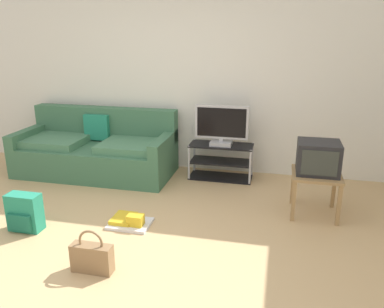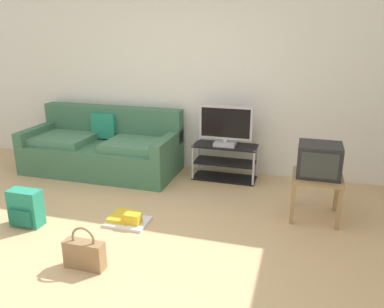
% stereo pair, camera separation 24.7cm
% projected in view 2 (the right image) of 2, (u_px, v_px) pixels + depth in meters
% --- Properties ---
extents(ground_plane, '(9.00, 9.80, 0.02)m').
position_uv_depth(ground_plane, '(109.00, 252.00, 3.53)').
color(ground_plane, tan).
extents(wall_back, '(9.00, 0.10, 2.70)m').
position_uv_depth(wall_back, '(188.00, 73.00, 5.35)').
color(wall_back, silver).
rests_on(wall_back, ground_plane).
extents(couch, '(2.13, 0.95, 0.87)m').
position_uv_depth(couch, '(103.00, 149.00, 5.47)').
color(couch, '#3D6B4C').
rests_on(couch, ground_plane).
extents(tv_stand, '(0.84, 0.37, 0.47)m').
position_uv_depth(tv_stand, '(225.00, 162.00, 5.18)').
color(tv_stand, black).
rests_on(tv_stand, ground_plane).
extents(flat_tv, '(0.70, 0.22, 0.53)m').
position_uv_depth(flat_tv, '(226.00, 126.00, 5.01)').
color(flat_tv, '#B2B2B7').
rests_on(flat_tv, tv_stand).
extents(side_table, '(0.51, 0.51, 0.47)m').
position_uv_depth(side_table, '(317.00, 183.00, 4.05)').
color(side_table, '#9E7A4C').
rests_on(side_table, ground_plane).
extents(crt_tv, '(0.43, 0.39, 0.34)m').
position_uv_depth(crt_tv, '(319.00, 160.00, 3.99)').
color(crt_tv, '#232326').
rests_on(crt_tv, side_table).
extents(backpack, '(0.33, 0.23, 0.38)m').
position_uv_depth(backpack, '(26.00, 208.00, 3.94)').
color(backpack, '#238466').
rests_on(backpack, ground_plane).
extents(handbag, '(0.35, 0.12, 0.38)m').
position_uv_depth(handbag, '(84.00, 253.00, 3.23)').
color(handbag, olive).
rests_on(handbag, ground_plane).
extents(floor_tray, '(0.42, 0.33, 0.14)m').
position_uv_depth(floor_tray, '(127.00, 219.00, 4.02)').
color(floor_tray, silver).
rests_on(floor_tray, ground_plane).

